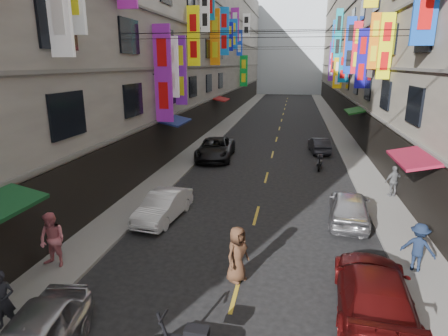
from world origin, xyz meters
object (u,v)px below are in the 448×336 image
at_px(car_left_mid, 163,206).
at_px(pedestrian_rfar, 394,181).
at_px(car_right_near, 374,292).
at_px(pedestrian_lnear, 3,300).
at_px(car_left_far, 215,149).
at_px(car_right_far, 319,145).
at_px(scooter_far_right, 320,162).
at_px(car_right_mid, 349,207).
at_px(pedestrian_rnear, 418,247).
at_px(pedestrian_crossing, 237,254).
at_px(pedestrian_lfar, 52,240).

distance_m(car_left_mid, pedestrian_rfar, 11.59).
distance_m(car_left_mid, car_right_near, 9.39).
bearing_deg(pedestrian_lnear, car_left_far, 66.36).
distance_m(car_left_far, car_right_far, 8.19).
relative_size(scooter_far_right, car_right_mid, 0.43).
xyz_separation_m(car_left_far, pedestrian_rnear, (9.65, -13.86, 0.20)).
distance_m(scooter_far_right, pedestrian_lnear, 19.49).
height_order(car_left_mid, pedestrian_rfar, pedestrian_rfar).
bearing_deg(car_left_far, pedestrian_rfar, -35.11).
xyz_separation_m(scooter_far_right, pedestrian_crossing, (-3.34, -13.95, 0.47)).
relative_size(car_right_near, pedestrian_lfar, 2.58).
distance_m(car_right_mid, pedestrian_crossing, 6.76).
distance_m(car_left_far, car_right_mid, 12.78).
bearing_deg(pedestrian_lnear, car_left_mid, 59.65).
relative_size(car_right_far, pedestrian_lfar, 1.90).
bearing_deg(pedestrian_rnear, car_right_mid, -42.70).
xyz_separation_m(car_left_far, car_right_far, (7.48, 3.33, -0.14)).
bearing_deg(pedestrian_rnear, pedestrian_rfar, -73.01).
xyz_separation_m(car_right_near, car_right_far, (-0.35, 19.67, -0.11)).
bearing_deg(pedestrian_crossing, pedestrian_rnear, -43.29).
xyz_separation_m(pedestrian_lnear, pedestrian_lfar, (-0.63, 2.97, 0.15)).
bearing_deg(pedestrian_lfar, car_right_far, 71.73).
xyz_separation_m(scooter_far_right, car_right_near, (0.56, -14.93, 0.26)).
relative_size(car_right_near, pedestrian_rnear, 2.97).
relative_size(car_left_mid, car_right_far, 1.06).
relative_size(pedestrian_lfar, pedestrian_rfar, 1.18).
bearing_deg(pedestrian_lnear, pedestrian_lfar, 83.00).
bearing_deg(car_right_mid, car_right_far, -82.28).
distance_m(car_left_mid, car_right_mid, 8.09).
bearing_deg(car_right_mid, car_right_near, 94.01).
xyz_separation_m(scooter_far_right, pedestrian_lnear, (-8.81, -17.38, 0.46)).
relative_size(pedestrian_rfar, pedestrian_crossing, 0.87).
bearing_deg(car_right_far, car_right_mid, 85.90).
bearing_deg(scooter_far_right, pedestrian_rfar, 130.06).
bearing_deg(pedestrian_lfar, car_left_far, 90.68).
bearing_deg(pedestrian_crossing, scooter_far_right, 18.52).
distance_m(pedestrian_lnear, pedestrian_rnear, 12.22).
distance_m(car_right_near, car_right_far, 19.67).
bearing_deg(pedestrian_rfar, pedestrian_rnear, 62.73).
xyz_separation_m(pedestrian_lfar, pedestrian_crossing, (6.09, 0.46, -0.15)).
relative_size(pedestrian_lfar, pedestrian_crossing, 1.03).
distance_m(car_right_mid, pedestrian_lnear, 12.99).
relative_size(pedestrian_lfar, pedestrian_rnear, 1.15).
relative_size(car_left_mid, pedestrian_rnear, 2.32).
xyz_separation_m(car_right_mid, pedestrian_lnear, (-9.53, -8.82, 0.20)).
distance_m(car_right_near, pedestrian_lfar, 10.02).
height_order(car_left_mid, pedestrian_rnear, pedestrian_rnear).
distance_m(pedestrian_lnear, pedestrian_crossing, 6.45).
bearing_deg(pedestrian_crossing, car_right_far, 21.21).
relative_size(scooter_far_right, car_left_mid, 0.48).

